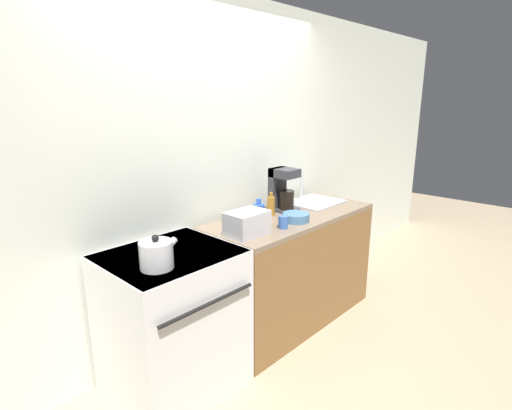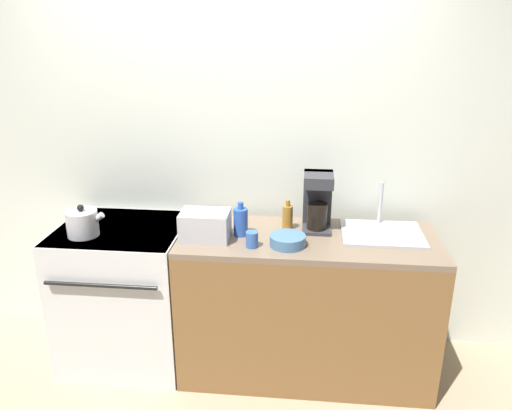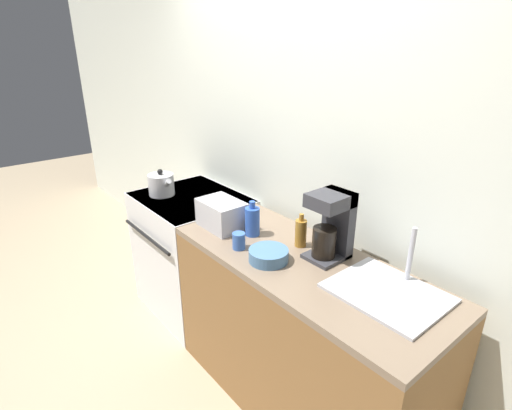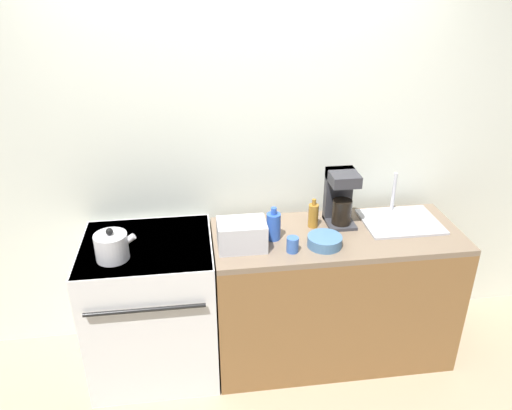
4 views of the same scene
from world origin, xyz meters
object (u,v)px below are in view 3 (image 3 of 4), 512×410
(toaster, at_px, (222,214))
(cup_blue, at_px, (239,241))
(bottle_amber, at_px, (301,233))
(bowl, at_px, (269,255))
(bottle_blue, at_px, (252,221))
(kettle, at_px, (161,184))
(stove, at_px, (194,252))
(coffee_maker, at_px, (332,224))

(toaster, bearing_deg, cup_blue, -17.00)
(cup_blue, bearing_deg, toaster, 163.00)
(bottle_amber, relative_size, bowl, 0.93)
(cup_blue, distance_m, bowl, 0.21)
(bottle_amber, xyz_separation_m, bottle_blue, (-0.27, -0.12, 0.01))
(kettle, height_order, bottle_amber, kettle)
(stove, relative_size, toaster, 3.30)
(cup_blue, bearing_deg, kettle, 176.47)
(bowl, bearing_deg, kettle, 178.84)
(cup_blue, relative_size, bowl, 0.45)
(kettle, distance_m, coffee_maker, 1.41)
(toaster, distance_m, bottle_amber, 0.51)
(bowl, bearing_deg, toaster, 174.26)
(toaster, bearing_deg, coffee_maker, 19.39)
(kettle, height_order, coffee_maker, coffee_maker)
(bottle_amber, bearing_deg, bottle_blue, -156.59)
(toaster, xyz_separation_m, bowl, (0.49, -0.05, -0.05))
(kettle, xyz_separation_m, toaster, (0.74, 0.02, 0.01))
(bottle_blue, xyz_separation_m, bowl, (0.29, -0.12, -0.06))
(kettle, xyz_separation_m, coffee_maker, (1.39, 0.25, 0.11))
(bowl, bearing_deg, bottle_amber, 92.84)
(stove, distance_m, toaster, 0.79)
(toaster, height_order, bowl, toaster)
(toaster, bearing_deg, stove, 168.89)
(kettle, bearing_deg, coffee_maker, 10.37)
(stove, bearing_deg, cup_blue, -13.12)
(kettle, distance_m, bowl, 1.22)
(stove, xyz_separation_m, bowl, (1.05, -0.16, 0.49))
(bottle_amber, bearing_deg, bowl, -87.16)
(stove, height_order, toaster, toaster)
(stove, xyz_separation_m, cup_blue, (0.85, -0.20, 0.50))
(kettle, bearing_deg, bottle_amber, 10.24)
(bottle_amber, distance_m, bottle_blue, 0.30)
(toaster, distance_m, cup_blue, 0.30)
(kettle, height_order, cup_blue, kettle)
(stove, relative_size, cup_blue, 10.11)
(toaster, xyz_separation_m, bottle_blue, (0.20, 0.08, 0.00))
(toaster, relative_size, bottle_amber, 1.49)
(kettle, distance_m, toaster, 0.74)
(bottle_amber, distance_m, cup_blue, 0.34)
(kettle, relative_size, cup_blue, 2.53)
(coffee_maker, height_order, bowl, coffee_maker)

